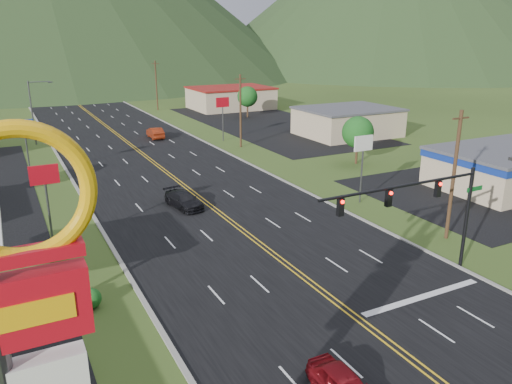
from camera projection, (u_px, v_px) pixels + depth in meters
name	position (u px, v px, depth m)	size (l,w,h in m)	color
traffic_signal	(425.00, 201.00, 30.92)	(13.10, 0.43, 7.00)	black
streetlight_west	(34.00, 108.00, 70.39)	(3.28, 0.25, 9.00)	#59595E
building_east_near	(510.00, 165.00, 51.46)	(15.40, 10.40, 4.10)	#D3B492
building_east_mid	(347.00, 122.00, 77.75)	(14.40, 11.40, 4.30)	#D3B492
building_east_far	(231.00, 98.00, 105.59)	(16.40, 12.40, 4.50)	#D3B492
pole_sign_west_a	(45.00, 183.00, 35.57)	(2.00, 0.18, 6.40)	#59595E
pole_sign_west_b	(25.00, 132.00, 54.18)	(2.00, 0.18, 6.40)	#59595E
pole_sign_east_a	(363.00, 150.00, 45.71)	(2.00, 0.18, 6.40)	#59595E
pole_sign_east_b	(223.00, 107.00, 72.78)	(2.00, 0.18, 6.40)	#59595E
tree_east_a	(358.00, 132.00, 60.16)	(3.84, 3.84, 5.82)	#382314
tree_east_b	(247.00, 97.00, 94.06)	(3.84, 3.84, 5.82)	#382314
utility_pole_a	(454.00, 175.00, 37.44)	(1.60, 0.28, 10.00)	#382314
utility_pole_b	(241.00, 110.00, 68.75)	(1.60, 0.28, 10.00)	#382314
utility_pole_c	(156.00, 85.00, 102.59)	(1.60, 0.28, 10.00)	#382314
utility_pole_d	(114.00, 72.00, 136.44)	(1.60, 0.28, 10.00)	#382314
car_dark_mid	(184.00, 200.00, 45.58)	(2.00, 4.92, 1.43)	black
car_red_far	(155.00, 133.00, 75.85)	(1.73, 4.95, 1.63)	maroon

